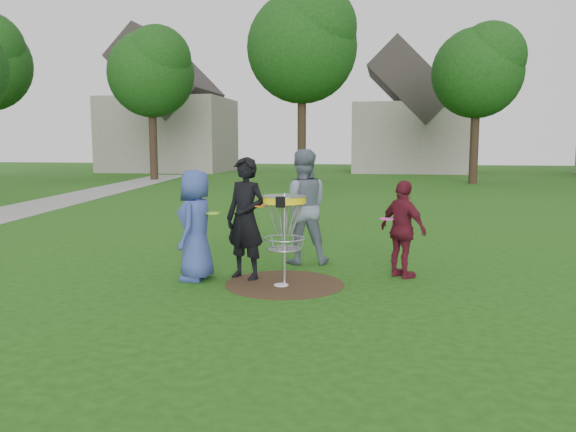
% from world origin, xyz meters
% --- Properties ---
extents(ground, '(100.00, 100.00, 0.00)m').
position_xyz_m(ground, '(0.00, 0.00, 0.00)').
color(ground, '#19470F').
rests_on(ground, ground).
extents(dirt_patch, '(1.80, 1.80, 0.01)m').
position_xyz_m(dirt_patch, '(0.00, 0.00, 0.00)').
color(dirt_patch, '#47331E').
rests_on(dirt_patch, ground).
extents(concrete_path, '(7.75, 39.92, 0.02)m').
position_xyz_m(concrete_path, '(-10.00, 8.00, 0.01)').
color(concrete_path, '#9E9E99').
rests_on(concrete_path, ground).
extents(player_blue, '(0.57, 0.85, 1.72)m').
position_xyz_m(player_blue, '(-1.40, 0.06, 0.86)').
color(player_blue, '#33458E').
rests_on(player_blue, ground).
extents(player_black, '(0.82, 0.69, 1.90)m').
position_xyz_m(player_black, '(-0.66, 0.25, 0.95)').
color(player_black, black).
rests_on(player_black, ground).
extents(player_grey, '(1.10, 0.93, 2.01)m').
position_xyz_m(player_grey, '(0.03, 1.55, 1.01)').
color(player_grey, slate).
rests_on(player_grey, ground).
extents(player_maroon, '(0.91, 0.90, 1.54)m').
position_xyz_m(player_maroon, '(1.76, 0.75, 0.77)').
color(player_maroon, maroon).
rests_on(player_maroon, ground).
extents(disc_on_grass, '(0.22, 0.22, 0.02)m').
position_xyz_m(disc_on_grass, '(-0.03, -0.11, 0.01)').
color(disc_on_grass, white).
rests_on(disc_on_grass, ground).
extents(disc_golf_basket, '(0.66, 0.67, 1.38)m').
position_xyz_m(disc_golf_basket, '(0.00, -0.00, 1.02)').
color(disc_golf_basket, '#9EA0A5').
rests_on(disc_golf_basket, ground).
extents(held_discs, '(2.84, 1.45, 0.31)m').
position_xyz_m(held_discs, '(-0.00, 0.53, 1.10)').
color(held_discs, '#81D918').
rests_on(held_discs, ground).
extents(tree_row, '(51.20, 17.42, 9.90)m').
position_xyz_m(tree_row, '(0.44, 20.67, 6.21)').
color(tree_row, '#38281C').
rests_on(tree_row, ground).
extents(house_row, '(44.50, 10.65, 11.62)m').
position_xyz_m(house_row, '(4.78, 33.07, 4.14)').
color(house_row, gray).
rests_on(house_row, ground).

